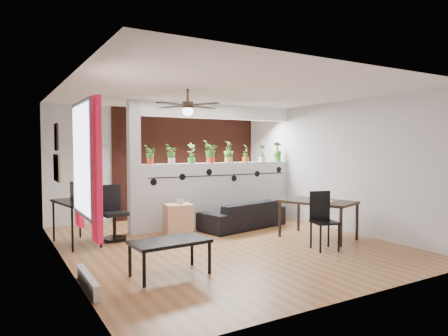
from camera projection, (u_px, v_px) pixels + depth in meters
room_shell at (222, 169)px, 6.99m from camera, size 6.30×7.10×2.90m
partition_wall at (220, 193)px, 8.72m from camera, size 3.60×0.18×1.35m
ceiling_header at (220, 112)px, 8.62m from camera, size 3.60×0.18×0.30m
pier_column at (134, 167)px, 7.72m from camera, size 0.22×0.20×2.60m
brick_panel at (191, 163)px, 9.95m from camera, size 3.90×0.05×2.60m
vine_decal at (222, 175)px, 8.61m from camera, size 3.31×0.01×0.30m
window_assembly at (84, 162)px, 4.65m from camera, size 0.09×1.30×1.55m
baseboard_heater at (88, 282)px, 4.74m from camera, size 0.08×1.00×0.18m
corkboard at (57, 168)px, 6.51m from camera, size 0.03×0.60×0.45m
framed_art at (56, 137)px, 6.44m from camera, size 0.03×0.34×0.44m
ceiling_fan at (188, 107)px, 6.27m from camera, size 1.19×1.19×0.43m
potted_plant_0 at (150, 154)px, 7.87m from camera, size 0.22×0.24×0.38m
potted_plant_1 at (171, 153)px, 8.10m from camera, size 0.20×0.23×0.40m
potted_plant_2 at (191, 152)px, 8.33m from camera, size 0.22×0.18×0.43m
potted_plant_3 at (211, 151)px, 8.55m from camera, size 0.32×0.33×0.48m
potted_plant_4 at (229, 151)px, 8.78m from camera, size 0.28×0.31×0.48m
potted_plant_5 at (246, 152)px, 9.01m from camera, size 0.27×0.27×0.42m
potted_plant_6 at (262, 152)px, 9.24m from camera, size 0.24×0.25×0.40m
potted_plant_7 at (277, 151)px, 9.46m from camera, size 0.30×0.31×0.46m
sofa at (243, 215)px, 8.34m from camera, size 1.92×1.06×0.53m
cube_shelf at (178, 220)px, 7.61m from camera, size 0.55×0.51×0.60m
cup at (180, 201)px, 7.62m from camera, size 0.16×0.16×0.10m
computer_desk at (76, 205)px, 6.89m from camera, size 0.71×1.13×0.76m
monitor at (74, 195)px, 7.01m from camera, size 0.30×0.13×0.17m
office_chair at (113, 216)px, 7.23m from camera, size 0.51×0.51×0.98m
dining_table at (318, 205)px, 7.36m from camera, size 1.16×1.47×0.70m
book at (326, 202)px, 7.05m from camera, size 0.29×0.29×0.02m
folding_chair at (322, 215)px, 6.60m from camera, size 0.48×0.48×0.96m
coffee_table at (170, 244)px, 5.24m from camera, size 1.04×0.62×0.47m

